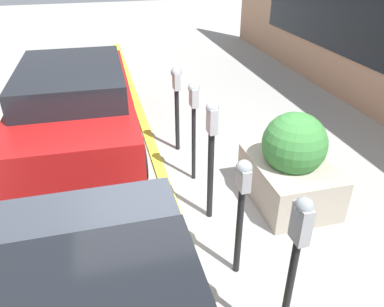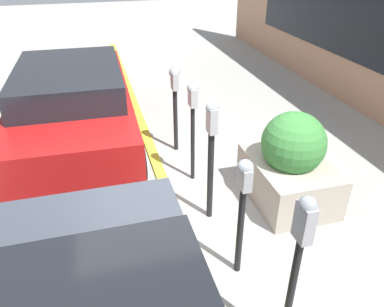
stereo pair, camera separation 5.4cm
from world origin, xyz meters
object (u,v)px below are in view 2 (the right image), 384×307
at_px(parking_meter_nearest, 299,252).
at_px(parking_meter_farthest, 175,93).
at_px(planter_box, 290,165).
at_px(parked_car_middle, 73,103).
at_px(parking_meter_second, 243,198).
at_px(parking_meter_fourth, 193,110).
at_px(parking_meter_middle, 211,145).

distance_m(parking_meter_nearest, parking_meter_farthest, 3.73).
bearing_deg(planter_box, parked_car_middle, 48.95).
height_order(parking_meter_nearest, parking_meter_farthest, parking_meter_nearest).
relative_size(parking_meter_second, planter_box, 1.06).
bearing_deg(parking_meter_farthest, parked_car_middle, 68.76).
relative_size(parking_meter_nearest, parking_meter_fourth, 1.08).
relative_size(parking_meter_middle, parking_meter_fourth, 1.06).
xyz_separation_m(parking_meter_middle, parking_meter_fourth, (0.91, -0.03, 0.06)).
relative_size(parking_meter_middle, parked_car_middle, 0.35).
bearing_deg(parking_meter_nearest, parked_car_middle, 20.89).
xyz_separation_m(parking_meter_nearest, planter_box, (1.97, -1.07, -0.58)).
xyz_separation_m(parking_meter_second, parking_meter_middle, (0.96, 0.01, 0.08)).
xyz_separation_m(parking_meter_nearest, parking_meter_farthest, (3.73, 0.07, -0.10)).
distance_m(parking_meter_fourth, planter_box, 1.49).
distance_m(parking_meter_middle, parking_meter_fourth, 0.91).
distance_m(parking_meter_nearest, parking_meter_second, 0.94).
bearing_deg(parking_meter_fourth, parking_meter_farthest, 1.97).
relative_size(parking_meter_nearest, parking_meter_farthest, 1.13).
bearing_deg(parking_meter_nearest, parking_meter_farthest, 1.10).
xyz_separation_m(planter_box, parked_car_middle, (2.38, 2.73, 0.23)).
bearing_deg(parked_car_middle, parking_meter_farthest, -109.94).
relative_size(parking_meter_fourth, planter_box, 1.14).
height_order(parking_meter_fourth, parking_meter_farthest, parking_meter_fourth).
xyz_separation_m(parking_meter_fourth, parked_car_middle, (1.56, 1.62, -0.33)).
bearing_deg(parking_meter_nearest, parking_meter_fourth, 0.80).
bearing_deg(parking_meter_farthest, parking_meter_fourth, -178.03).
xyz_separation_m(parking_meter_second, parking_meter_farthest, (2.81, 0.02, 0.05)).
bearing_deg(parking_meter_second, planter_box, -47.26).
height_order(parking_meter_nearest, parking_meter_second, parking_meter_nearest).
bearing_deg(parking_meter_nearest, planter_box, -28.61).
relative_size(parking_meter_fourth, parking_meter_farthest, 1.05).
relative_size(parking_meter_nearest, parking_meter_middle, 1.02).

